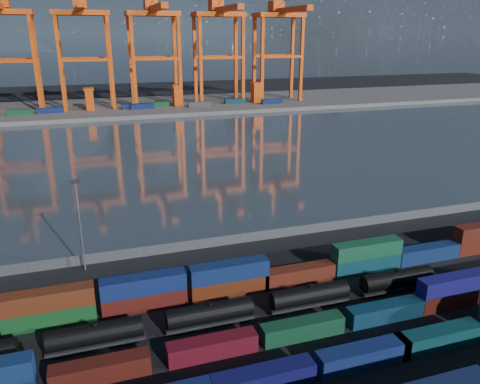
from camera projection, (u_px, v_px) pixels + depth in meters
name	position (u px, v px, depth m)	size (l,w,h in m)	color
ground	(304.00, 321.00, 67.67)	(700.00, 700.00, 0.00)	black
harbor_water	(173.00, 153.00, 162.09)	(700.00, 700.00, 0.00)	#34414B
far_quay	(138.00, 107.00, 256.19)	(700.00, 70.00, 2.00)	#514F4C
container_row_south	(343.00, 356.00, 57.23)	(139.80, 2.52, 5.38)	#434749
container_row_mid	(376.00, 310.00, 67.04)	(140.84, 2.39, 5.09)	#3A3C3F
container_row_north	(261.00, 275.00, 75.57)	(142.40, 2.57, 5.47)	navy
tanker_string	(95.00, 335.00, 61.29)	(105.72, 2.73, 3.91)	black
waterfront_fence	(243.00, 238.00, 92.52)	(160.12, 0.12, 2.20)	#595B5E
yard_light_mast	(79.00, 221.00, 79.21)	(1.60, 0.40, 16.60)	slate
gantry_cranes	(118.00, 25.00, 234.18)	(202.05, 51.93, 70.32)	#E34C10
quay_containers	(119.00, 107.00, 239.13)	(172.58, 10.99, 2.60)	navy
straddle_carriers	(134.00, 97.00, 244.25)	(140.00, 7.00, 11.10)	#E34C10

